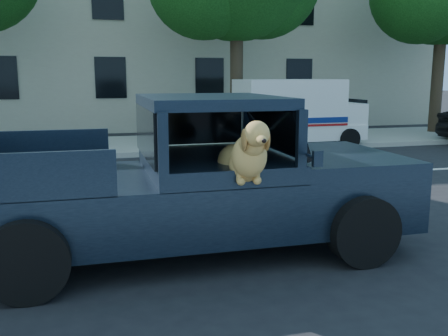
# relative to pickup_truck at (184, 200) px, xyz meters

# --- Properties ---
(ground) EXTENTS (120.00, 120.00, 0.00)m
(ground) POSITION_rel_pickup_truck_xyz_m (-1.22, 0.67, -0.69)
(ground) COLOR black
(ground) RESTS_ON ground
(far_sidewalk) EXTENTS (60.00, 4.00, 0.15)m
(far_sidewalk) POSITION_rel_pickup_truck_xyz_m (-1.22, 9.87, -0.61)
(far_sidewalk) COLOR gray
(far_sidewalk) RESTS_ON ground
(lane_stripes) EXTENTS (21.60, 0.14, 0.01)m
(lane_stripes) POSITION_rel_pickup_truck_xyz_m (0.78, 4.07, -0.68)
(lane_stripes) COLOR silver
(lane_stripes) RESTS_ON ground
(building_main) EXTENTS (26.00, 6.00, 9.00)m
(building_main) POSITION_rel_pickup_truck_xyz_m (1.78, 17.17, 3.81)
(building_main) COLOR #BCB59B
(building_main) RESTS_ON ground
(pickup_truck) EXTENTS (5.67, 2.89, 2.03)m
(pickup_truck) POSITION_rel_pickup_truck_xyz_m (0.00, 0.00, 0.00)
(pickup_truck) COLOR black
(pickup_truck) RESTS_ON ground
(mail_truck) EXTENTS (4.02, 2.14, 2.16)m
(mail_truck) POSITION_rel_pickup_truck_xyz_m (5.27, 8.56, 0.26)
(mail_truck) COLOR silver
(mail_truck) RESTS_ON ground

